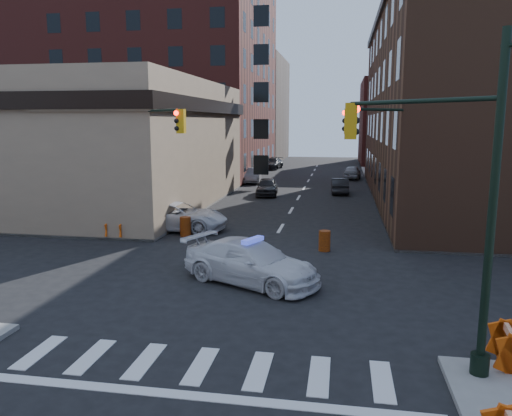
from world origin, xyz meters
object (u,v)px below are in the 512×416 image
at_px(police_car, 251,262).
at_px(parked_car_wnear, 267,187).
at_px(barrel_road, 325,241).
at_px(barricade_nw_a, 115,230).
at_px(barricade_se_a, 509,347).
at_px(pickup, 177,216).
at_px(barrel_bank, 185,227).
at_px(parked_car_wfar, 253,175).
at_px(pedestrian_b, 113,218).
at_px(pedestrian_a, 113,219).
at_px(parked_car_enear, 340,186).

bearing_deg(police_car, parked_car_wnear, 32.25).
distance_m(barrel_road, barricade_nw_a, 10.90).
relative_size(barricade_se_a, barricade_nw_a, 1.18).
bearing_deg(barricade_nw_a, pickup, 51.08).
bearing_deg(pickup, parked_car_wnear, -11.18).
xyz_separation_m(police_car, pickup, (-5.87, 8.58, -0.01)).
distance_m(pickup, barrel_bank, 1.71).
xyz_separation_m(parked_car_wfar, barrel_road, (8.19, -26.17, -0.24)).
bearing_deg(barricade_se_a, pedestrian_b, 57.49).
bearing_deg(pedestrian_b, barricade_se_a, -54.40).
height_order(parked_car_wnear, pedestrian_b, pedestrian_b).
bearing_deg(barricade_nw_a, pedestrian_a, 130.88).
relative_size(parked_car_enear, pedestrian_a, 2.25).
distance_m(parked_car_wfar, barricade_se_a, 39.42).
xyz_separation_m(parked_car_enear, barricade_se_a, (4.34, -30.81, -0.04)).
height_order(police_car, barrel_bank, police_car).
bearing_deg(barricade_nw_a, police_car, -33.60).
distance_m(police_car, barricade_nw_a, 10.06).
bearing_deg(pedestrian_a, parked_car_enear, 90.12).
xyz_separation_m(parked_car_wfar, pedestrian_a, (-2.95, -25.47, 0.31)).
xyz_separation_m(pickup, parked_car_wfar, (0.30, 22.91, -0.06)).
relative_size(pedestrian_a, barricade_se_a, 1.42).
bearing_deg(parked_car_wfar, barricade_se_a, -77.31).
bearing_deg(police_car, barricade_se_a, -101.69).
bearing_deg(barrel_bank, parked_car_enear, 65.64).
distance_m(pedestrian_a, barrel_road, 11.17).
height_order(pickup, barrel_bank, pickup).
relative_size(parked_car_enear, barricade_nw_a, 3.78).
distance_m(barrel_road, barricade_se_a, 12.05).
height_order(police_car, pedestrian_b, pedestrian_b).
relative_size(parked_car_enear, barrel_bank, 3.81).
xyz_separation_m(parked_car_wfar, barricade_nw_a, (-2.70, -25.77, -0.19)).
bearing_deg(police_car, parked_car_enear, 17.98).
bearing_deg(pedestrian_b, parked_car_wfar, 65.21).
relative_size(parked_car_wnear, barrel_road, 4.34).
distance_m(parked_car_wnear, barricade_se_a, 30.48).
bearing_deg(parked_car_wfar, barrel_bank, -95.21).
height_order(pickup, barrel_road, pickup).
relative_size(parked_car_wnear, barricade_nw_a, 4.03).
bearing_deg(barrel_bank, pickup, 124.21).
height_order(police_car, pickup, police_car).
height_order(parked_car_enear, barricade_nw_a, parked_car_enear).
relative_size(parked_car_wnear, parked_car_enear, 1.07).
bearing_deg(pedestrian_b, parked_car_enear, 39.73).
bearing_deg(parked_car_wfar, parked_car_enear, -42.68).
distance_m(police_car, pickup, 10.40).
height_order(parked_car_wfar, parked_car_enear, parked_car_wfar).
bearing_deg(barrel_road, barrel_bank, 166.12).
distance_m(police_car, parked_car_enear, 25.34).
bearing_deg(barrel_bank, pedestrian_a, -162.14).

